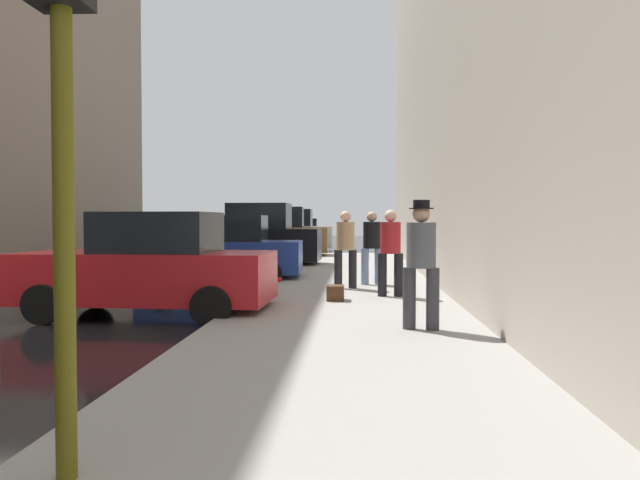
{
  "coord_description": "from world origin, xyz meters",
  "views": [
    {
      "loc": [
        6.17,
        -9.1,
        1.64
      ],
      "look_at": [
        5.44,
        3.37,
        1.26
      ],
      "focal_mm": 35.0,
      "sensor_mm": 36.0,
      "label": 1
    }
  ],
  "objects_px": {
    "parked_white_van": "(289,233)",
    "pedestrian_in_jeans": "(372,244)",
    "parked_red_hatchback": "(150,267)",
    "parked_blue_sedan": "(224,251)",
    "duffel_bag": "(335,293)",
    "parked_bronze_suv": "(276,235)",
    "traffic_light": "(62,24)",
    "pedestrian_in_red_jacket": "(390,248)",
    "pedestrian_with_beanie": "(421,258)",
    "pedestrian_in_tan_coat": "(345,245)",
    "parked_dark_green_sedan": "(299,234)",
    "fire_hydrant": "(271,278)",
    "parked_black_suv": "(255,238)"
  },
  "relations": [
    {
      "from": "parked_red_hatchback",
      "to": "parked_dark_green_sedan",
      "type": "bearing_deg",
      "value": 90.0
    },
    {
      "from": "parked_blue_sedan",
      "to": "duffel_bag",
      "type": "relative_size",
      "value": 9.67
    },
    {
      "from": "parked_red_hatchback",
      "to": "fire_hydrant",
      "type": "relative_size",
      "value": 6.05
    },
    {
      "from": "pedestrian_with_beanie",
      "to": "pedestrian_in_tan_coat",
      "type": "height_order",
      "value": "pedestrian_with_beanie"
    },
    {
      "from": "pedestrian_in_red_jacket",
      "to": "parked_blue_sedan",
      "type": "bearing_deg",
      "value": 136.31
    },
    {
      "from": "parked_black_suv",
      "to": "parked_white_van",
      "type": "distance_m",
      "value": 10.8
    },
    {
      "from": "parked_dark_green_sedan",
      "to": "traffic_light",
      "type": "distance_m",
      "value": 34.73
    },
    {
      "from": "pedestrian_in_jeans",
      "to": "duffel_bag",
      "type": "distance_m",
      "value": 3.16
    },
    {
      "from": "parked_red_hatchback",
      "to": "parked_black_suv",
      "type": "height_order",
      "value": "parked_black_suv"
    },
    {
      "from": "parked_blue_sedan",
      "to": "parked_bronze_suv",
      "type": "distance_m",
      "value": 10.76
    },
    {
      "from": "traffic_light",
      "to": "parked_blue_sedan",
      "type": "bearing_deg",
      "value": 98.2
    },
    {
      "from": "parked_red_hatchback",
      "to": "parked_bronze_suv",
      "type": "bearing_deg",
      "value": 90.0
    },
    {
      "from": "parked_black_suv",
      "to": "parked_white_van",
      "type": "height_order",
      "value": "same"
    },
    {
      "from": "pedestrian_with_beanie",
      "to": "parked_black_suv",
      "type": "bearing_deg",
      "value": 108.89
    },
    {
      "from": "pedestrian_in_red_jacket",
      "to": "pedestrian_in_jeans",
      "type": "height_order",
      "value": "same"
    },
    {
      "from": "parked_white_van",
      "to": "parked_dark_green_sedan",
      "type": "bearing_deg",
      "value": 90.0
    },
    {
      "from": "fire_hydrant",
      "to": "pedestrian_in_tan_coat",
      "type": "bearing_deg",
      "value": 40.73
    },
    {
      "from": "parked_black_suv",
      "to": "parked_bronze_suv",
      "type": "height_order",
      "value": "same"
    },
    {
      "from": "parked_bronze_suv",
      "to": "pedestrian_in_jeans",
      "type": "bearing_deg",
      "value": -72.72
    },
    {
      "from": "parked_white_van",
      "to": "pedestrian_in_jeans",
      "type": "relative_size",
      "value": 2.69
    },
    {
      "from": "parked_dark_green_sedan",
      "to": "pedestrian_in_tan_coat",
      "type": "distance_m",
      "value": 24.58
    },
    {
      "from": "pedestrian_in_tan_coat",
      "to": "parked_bronze_suv",
      "type": "bearing_deg",
      "value": 103.81
    },
    {
      "from": "pedestrian_with_beanie",
      "to": "duffel_bag",
      "type": "xyz_separation_m",
      "value": [
        -1.28,
        3.08,
        -0.85
      ]
    },
    {
      "from": "parked_dark_green_sedan",
      "to": "pedestrian_with_beanie",
      "type": "relative_size",
      "value": 2.39
    },
    {
      "from": "parked_white_van",
      "to": "pedestrian_with_beanie",
      "type": "xyz_separation_m",
      "value": [
        4.41,
        -23.69,
        0.1
      ]
    },
    {
      "from": "parked_dark_green_sedan",
      "to": "pedestrian_in_jeans",
      "type": "bearing_deg",
      "value": -80.62
    },
    {
      "from": "parked_red_hatchback",
      "to": "parked_white_van",
      "type": "bearing_deg",
      "value": 90.0
    },
    {
      "from": "traffic_light",
      "to": "pedestrian_in_tan_coat",
      "type": "relative_size",
      "value": 2.11
    },
    {
      "from": "parked_white_van",
      "to": "traffic_light",
      "type": "bearing_deg",
      "value": -86.32
    },
    {
      "from": "parked_dark_green_sedan",
      "to": "duffel_bag",
      "type": "relative_size",
      "value": 9.64
    },
    {
      "from": "traffic_light",
      "to": "duffel_bag",
      "type": "bearing_deg",
      "value": 81.13
    },
    {
      "from": "parked_blue_sedan",
      "to": "pedestrian_in_tan_coat",
      "type": "height_order",
      "value": "pedestrian_in_tan_coat"
    },
    {
      "from": "parked_dark_green_sedan",
      "to": "pedestrian_with_beanie",
      "type": "distance_m",
      "value": 29.85
    },
    {
      "from": "pedestrian_in_red_jacket",
      "to": "duffel_bag",
      "type": "bearing_deg",
      "value": -147.9
    },
    {
      "from": "parked_black_suv",
      "to": "fire_hydrant",
      "type": "bearing_deg",
      "value": -78.66
    },
    {
      "from": "parked_blue_sedan",
      "to": "parked_black_suv",
      "type": "bearing_deg",
      "value": 90.0
    },
    {
      "from": "parked_red_hatchback",
      "to": "traffic_light",
      "type": "height_order",
      "value": "traffic_light"
    },
    {
      "from": "parked_blue_sedan",
      "to": "parked_bronze_suv",
      "type": "xyz_separation_m",
      "value": [
        -0.0,
        10.76,
        0.18
      ]
    },
    {
      "from": "parked_dark_green_sedan",
      "to": "fire_hydrant",
      "type": "distance_m",
      "value": 25.7
    },
    {
      "from": "parked_white_van",
      "to": "fire_hydrant",
      "type": "relative_size",
      "value": 6.54
    },
    {
      "from": "pedestrian_with_beanie",
      "to": "pedestrian_in_tan_coat",
      "type": "distance_m",
      "value": 5.28
    },
    {
      "from": "parked_bronze_suv",
      "to": "parked_black_suv",
      "type": "bearing_deg",
      "value": -90.0
    },
    {
      "from": "parked_dark_green_sedan",
      "to": "pedestrian_in_red_jacket",
      "type": "relative_size",
      "value": 2.48
    },
    {
      "from": "fire_hydrant",
      "to": "traffic_light",
      "type": "bearing_deg",
      "value": -89.68
    },
    {
      "from": "parked_red_hatchback",
      "to": "parked_blue_sedan",
      "type": "distance_m",
      "value": 5.9
    },
    {
      "from": "parked_bronze_suv",
      "to": "pedestrian_in_red_jacket",
      "type": "xyz_separation_m",
      "value": [
        4.19,
        -14.76,
        0.07
      ]
    },
    {
      "from": "parked_dark_green_sedan",
      "to": "duffel_bag",
      "type": "xyz_separation_m",
      "value": [
        3.13,
        -26.44,
        -0.56
      ]
    },
    {
      "from": "parked_red_hatchback",
      "to": "traffic_light",
      "type": "xyz_separation_m",
      "value": [
        1.85,
        -6.95,
        1.91
      ]
    },
    {
      "from": "parked_bronze_suv",
      "to": "pedestrian_with_beanie",
      "type": "distance_m",
      "value": 19.03
    },
    {
      "from": "pedestrian_in_tan_coat",
      "to": "fire_hydrant",
      "type": "bearing_deg",
      "value": -139.27
    }
  ]
}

